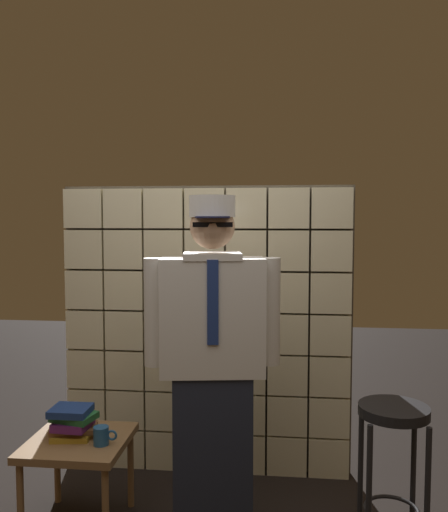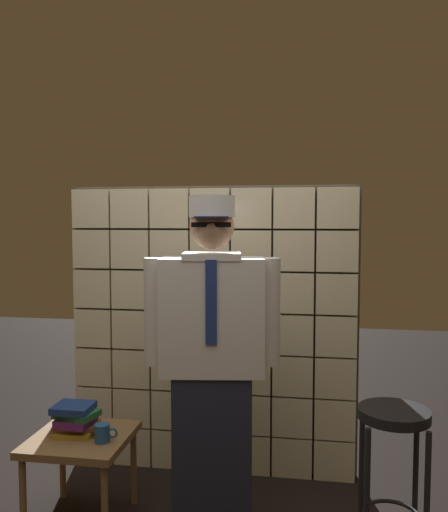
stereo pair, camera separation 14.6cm
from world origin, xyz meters
name	(u,v)px [view 1 (the left image)]	position (x,y,z in m)	size (l,w,h in m)	color
glass_block_wall	(206,331)	(0.00, 1.21, 0.92)	(1.89, 0.10, 1.89)	beige
standing_person	(213,360)	(0.14, 0.52, 0.93)	(0.71, 0.34, 1.77)	#1E2333
bar_stool	(393,444)	(1.04, 0.43, 0.56)	(0.34, 0.34, 0.75)	black
side_table	(79,450)	(-0.59, 0.49, 0.42)	(0.52, 0.52, 0.48)	brown
book_stack	(73,422)	(-0.62, 0.50, 0.57)	(0.27, 0.22, 0.17)	olive
coffee_mug	(102,436)	(-0.43, 0.43, 0.53)	(0.13, 0.08, 0.09)	navy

